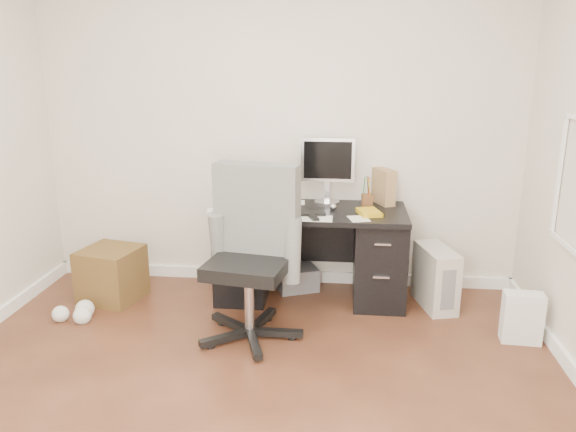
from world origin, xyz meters
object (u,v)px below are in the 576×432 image
object	(u,v)px
pc_tower	(436,277)
lcd_monitor	(328,171)
desk	(311,251)
keyboard	(300,213)
office_chair	(248,257)
wicker_basket	(112,274)

from	to	relation	value
pc_tower	lcd_monitor	bearing A→B (deg)	148.15
desk	keyboard	xyz separation A→B (m)	(-0.08, -0.15, 0.36)
lcd_monitor	keyboard	size ratio (longest dim) A/B	1.41
desk	lcd_monitor	xyz separation A→B (m)	(0.12, 0.21, 0.63)
lcd_monitor	office_chair	distance (m)	1.15
lcd_monitor	pc_tower	distance (m)	1.21
wicker_basket	desk	bearing A→B (deg)	6.96
pc_tower	office_chair	bearing A→B (deg)	-168.06
pc_tower	wicker_basket	bearing A→B (deg)	168.54
keyboard	office_chair	xyz separation A→B (m)	(-0.30, -0.59, -0.16)
desk	lcd_monitor	world-z (taller)	lcd_monitor
lcd_monitor	wicker_basket	bearing A→B (deg)	-165.88
lcd_monitor	pc_tower	bearing A→B (deg)	-16.67
lcd_monitor	wicker_basket	size ratio (longest dim) A/B	1.28
keyboard	pc_tower	xyz separation A→B (m)	(1.07, 0.09, -0.52)
pc_tower	wicker_basket	xyz separation A→B (m)	(-2.60, -0.13, -0.02)
keyboard	wicker_basket	world-z (taller)	keyboard
keyboard	wicker_basket	distance (m)	1.62
keyboard	lcd_monitor	bearing A→B (deg)	55.66
lcd_monitor	keyboard	distance (m)	0.49
office_chair	pc_tower	bearing A→B (deg)	36.04
lcd_monitor	desk	bearing A→B (deg)	-118.18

